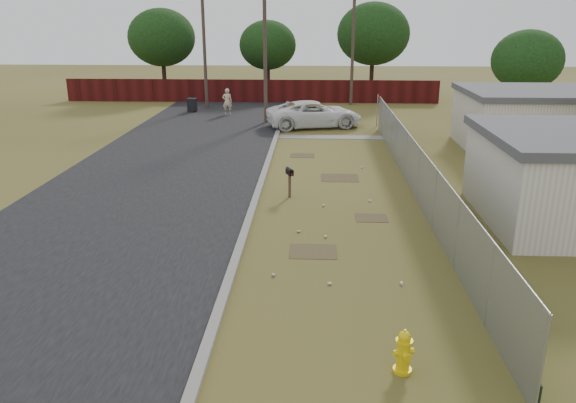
# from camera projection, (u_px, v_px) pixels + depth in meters

# --- Properties ---
(ground) EXTENTS (120.00, 120.00, 0.00)m
(ground) POSITION_uv_depth(u_px,v_px,m) (335.00, 200.00, 21.33)
(ground) COLOR brown
(ground) RESTS_ON ground
(street) EXTENTS (15.10, 60.00, 0.12)m
(street) POSITION_uv_depth(u_px,v_px,m) (200.00, 149.00, 29.26)
(street) COLOR black
(street) RESTS_ON ground
(chainlink_fence) EXTENTS (0.10, 27.06, 2.02)m
(chainlink_fence) POSITION_uv_depth(u_px,v_px,m) (414.00, 173.00, 21.91)
(chainlink_fence) COLOR gray
(chainlink_fence) RESTS_ON ground
(privacy_fence) EXTENTS (30.00, 0.12, 1.80)m
(privacy_fence) POSITION_uv_depth(u_px,v_px,m) (251.00, 91.00, 45.02)
(privacy_fence) COLOR #450E0F
(privacy_fence) RESTS_ON ground
(utility_poles) EXTENTS (12.60, 8.24, 9.00)m
(utility_poles) POSITION_uv_depth(u_px,v_px,m) (275.00, 45.00, 39.61)
(utility_poles) COLOR #46382F
(utility_poles) RESTS_ON ground
(houses) EXTENTS (9.30, 17.24, 3.10)m
(houses) POSITION_uv_depth(u_px,v_px,m) (567.00, 144.00, 23.36)
(houses) COLOR silver
(houses) RESTS_ON ground
(horizon_trees) EXTENTS (33.32, 31.94, 7.78)m
(horizon_trees) POSITION_uv_depth(u_px,v_px,m) (338.00, 44.00, 42.16)
(horizon_trees) COLOR black
(horizon_trees) RESTS_ON ground
(fire_hydrant) EXTENTS (0.46, 0.46, 0.93)m
(fire_hydrant) POSITION_uv_depth(u_px,v_px,m) (404.00, 352.00, 10.89)
(fire_hydrant) COLOR yellow
(fire_hydrant) RESTS_ON ground
(mailbox) EXTENTS (0.34, 0.50, 1.16)m
(mailbox) POSITION_uv_depth(u_px,v_px,m) (290.00, 174.00, 21.32)
(mailbox) COLOR brown
(mailbox) RESTS_ON ground
(pickup_truck) EXTENTS (6.40, 4.15, 1.64)m
(pickup_truck) POSITION_uv_depth(u_px,v_px,m) (314.00, 114.00, 34.94)
(pickup_truck) COLOR white
(pickup_truck) RESTS_ON ground
(pedestrian) EXTENTS (0.71, 0.49, 1.85)m
(pedestrian) POSITION_uv_depth(u_px,v_px,m) (227.00, 102.00, 39.24)
(pedestrian) COLOR beige
(pedestrian) RESTS_ON ground
(trash_bin) EXTENTS (0.70, 0.76, 0.98)m
(trash_bin) POSITION_uv_depth(u_px,v_px,m) (192.00, 105.00, 40.58)
(trash_bin) COLOR black
(trash_bin) RESTS_ON ground
(scattered_litter) EXTENTS (3.46, 11.93, 0.07)m
(scattered_litter) POSITION_uv_depth(u_px,v_px,m) (337.00, 228.00, 18.40)
(scattered_litter) COLOR silver
(scattered_litter) RESTS_ON ground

